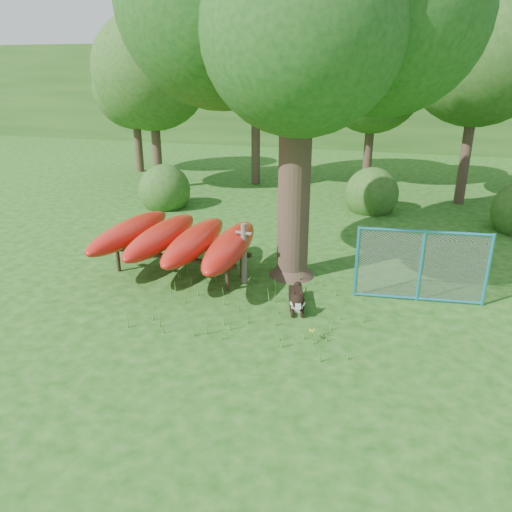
# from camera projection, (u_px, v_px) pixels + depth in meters

# --- Properties ---
(ground) EXTENTS (80.00, 80.00, 0.00)m
(ground) POSITION_uv_depth(u_px,v_px,m) (228.00, 325.00, 9.62)
(ground) COLOR #16480E
(ground) RESTS_ON ground
(wooden_post) EXTENTS (0.39, 0.14, 1.42)m
(wooden_post) POSITION_uv_depth(u_px,v_px,m) (244.00, 252.00, 11.22)
(wooden_post) COLOR brown
(wooden_post) RESTS_ON ground
(kayak_rack) EXTENTS (3.65, 3.71, 1.17)m
(kayak_rack) POSITION_uv_depth(u_px,v_px,m) (178.00, 239.00, 11.63)
(kayak_rack) COLOR black
(kayak_rack) RESTS_ON ground
(husky_dog) EXTENTS (0.53, 1.21, 0.54)m
(husky_dog) POSITION_uv_depth(u_px,v_px,m) (297.00, 299.00, 10.22)
(husky_dog) COLOR black
(husky_dog) RESTS_ON ground
(fence_section) EXTENTS (2.68, 0.36, 2.62)m
(fence_section) POSITION_uv_depth(u_px,v_px,m) (421.00, 266.00, 10.34)
(fence_section) COLOR teal
(fence_section) RESTS_ON ground
(wildflower_clump) EXTENTS (0.12, 0.10, 0.25)m
(wildflower_clump) POSITION_uv_depth(u_px,v_px,m) (312.00, 331.00, 8.97)
(wildflower_clump) COLOR #437F29
(wildflower_clump) RESTS_ON ground
(bg_tree_a) EXTENTS (4.40, 4.40, 6.70)m
(bg_tree_a) POSITION_uv_depth(u_px,v_px,m) (151.00, 71.00, 18.70)
(bg_tree_a) COLOR #39291F
(bg_tree_a) RESTS_ON ground
(bg_tree_b) EXTENTS (5.20, 5.20, 8.22)m
(bg_tree_b) POSITION_uv_depth(u_px,v_px,m) (256.00, 40.00, 19.17)
(bg_tree_b) COLOR #39291F
(bg_tree_b) RESTS_ON ground
(bg_tree_c) EXTENTS (4.00, 4.00, 6.12)m
(bg_tree_c) POSITION_uv_depth(u_px,v_px,m) (374.00, 81.00, 19.41)
(bg_tree_c) COLOR #39291F
(bg_tree_c) RESTS_ON ground
(bg_tree_d) EXTENTS (4.80, 4.80, 7.50)m
(bg_tree_d) POSITION_uv_depth(u_px,v_px,m) (481.00, 52.00, 16.34)
(bg_tree_d) COLOR #39291F
(bg_tree_d) RESTS_ON ground
(bg_tree_f) EXTENTS (3.60, 3.60, 5.55)m
(bg_tree_f) POSITION_uv_depth(u_px,v_px,m) (134.00, 88.00, 22.32)
(bg_tree_f) COLOR #39291F
(bg_tree_f) RESTS_ON ground
(shrub_left) EXTENTS (1.80, 1.80, 1.80)m
(shrub_left) POSITION_uv_depth(u_px,v_px,m) (166.00, 207.00, 17.67)
(shrub_left) COLOR #254F19
(shrub_left) RESTS_ON ground
(shrub_mid) EXTENTS (1.80, 1.80, 1.80)m
(shrub_mid) POSITION_uv_depth(u_px,v_px,m) (370.00, 211.00, 17.16)
(shrub_mid) COLOR #254F19
(shrub_mid) RESTS_ON ground
(wooded_hillside) EXTENTS (80.00, 12.00, 6.00)m
(wooded_hillside) POSITION_uv_depth(u_px,v_px,m) (365.00, 92.00, 33.64)
(wooded_hillside) COLOR #254F19
(wooded_hillside) RESTS_ON ground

